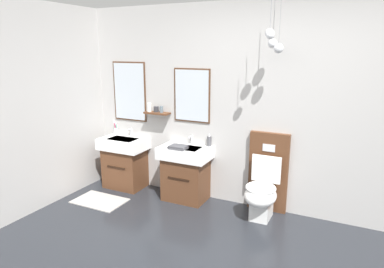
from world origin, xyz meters
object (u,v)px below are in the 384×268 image
Objects in this scene: vanity_sink_right at (186,171)px; toothbrush_cup at (116,130)px; vanity_sink_left at (125,161)px; folded_hand_towel at (178,147)px; soap_dispenser at (209,141)px; toilet at (264,186)px.

toothbrush_cup reaches higher than vanity_sink_right.
folded_hand_towel is (0.96, -0.13, 0.36)m from vanity_sink_left.
vanity_sink_left is at bearing -172.63° from soap_dispenser.
soap_dispenser is at bearing 31.68° from vanity_sink_right.
toilet is 4.55× the size of folded_hand_towel.
folded_hand_towel is at bearing -13.20° from toothbrush_cup.
toilet is (1.06, -0.01, -0.02)m from vanity_sink_right.
vanity_sink_left is 0.49m from toothbrush_cup.
toothbrush_cup is 0.94× the size of folded_hand_towel.
soap_dispenser reaches higher than vanity_sink_right.
toothbrush_cup is at bearing 176.03° from toilet.
vanity_sink_left is 1.00× the size of vanity_sink_right.
vanity_sink_left is 0.73× the size of toilet.
vanity_sink_right is 1.32m from toothbrush_cup.
soap_dispenser is (1.51, 0.01, 0.01)m from toothbrush_cup.
toothbrush_cup is at bearing 149.09° from vanity_sink_left.
soap_dispenser reaches higher than vanity_sink_left.
vanity_sink_right is 0.51m from soap_dispenser.
folded_hand_towel is (-0.30, -0.29, -0.05)m from soap_dispenser.
soap_dispenser is (1.26, 0.16, 0.41)m from vanity_sink_left.
toilet is at bearing -12.11° from soap_dispenser.
vanity_sink_right is 3.55× the size of toothbrush_cup.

